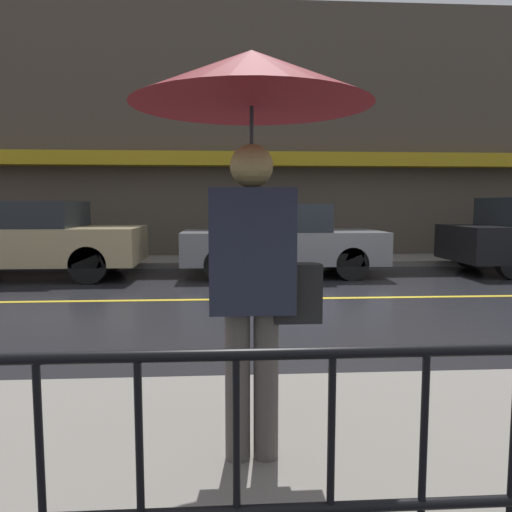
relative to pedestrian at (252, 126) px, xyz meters
The scene contains 7 objects.
ground_plane 5.67m from the pedestrian, 70.98° to the left, with size 80.00×80.00×0.00m, color black.
sidewalk_far 10.05m from the pedestrian, 79.83° to the left, with size 28.00×1.74×0.13m.
lane_marking 5.67m from the pedestrian, 70.98° to the left, with size 25.20×0.12×0.01m.
building_storefront 10.97m from the pedestrian, 80.76° to the left, with size 28.00×0.85×6.61m.
pedestrian is the anchor object (origin of this frame).
car_tan 8.68m from the pedestrian, 117.68° to the left, with size 4.30×1.94×1.52m.
car_grey 7.78m from the pedestrian, 82.50° to the left, with size 4.05×1.74×1.46m.
Camera 1 is at (-1.89, -7.56, 1.45)m, focal length 35.00 mm.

